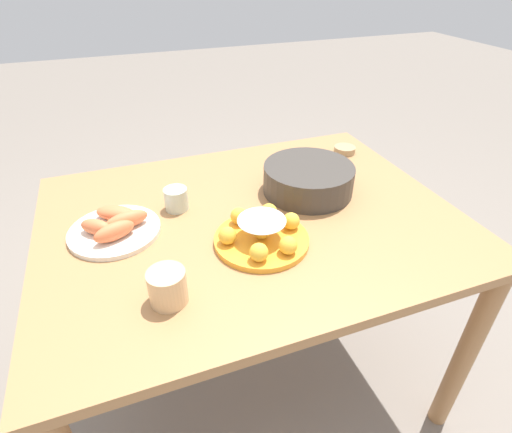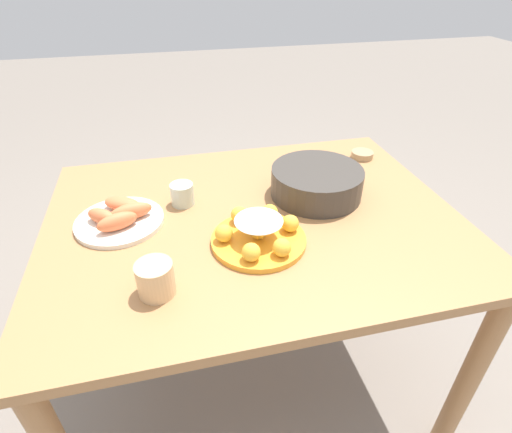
# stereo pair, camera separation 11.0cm
# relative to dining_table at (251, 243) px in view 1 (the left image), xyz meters

# --- Properties ---
(ground_plane) EXTENTS (12.00, 12.00, 0.00)m
(ground_plane) POSITION_rel_dining_table_xyz_m (0.00, 0.00, -0.64)
(ground_plane) COLOR slate
(dining_table) EXTENTS (1.20, 0.92, 0.74)m
(dining_table) POSITION_rel_dining_table_xyz_m (0.00, 0.00, 0.00)
(dining_table) COLOR #A87547
(dining_table) RESTS_ON ground_plane
(cake_plate) EXTENTS (0.25, 0.25, 0.08)m
(cake_plate) POSITION_rel_dining_table_xyz_m (-0.02, -0.13, 0.13)
(cake_plate) COLOR gold
(cake_plate) RESTS_ON dining_table
(serving_bowl) EXTENTS (0.29, 0.29, 0.09)m
(serving_bowl) POSITION_rel_dining_table_xyz_m (0.22, 0.07, 0.15)
(serving_bowl) COLOR #3D3833
(serving_bowl) RESTS_ON dining_table
(sauce_bowl) EXTENTS (0.08, 0.08, 0.02)m
(sauce_bowl) POSITION_rel_dining_table_xyz_m (0.49, 0.29, 0.11)
(sauce_bowl) COLOR tan
(sauce_bowl) RESTS_ON dining_table
(seafood_platter) EXTENTS (0.25, 0.25, 0.06)m
(seafood_platter) POSITION_rel_dining_table_xyz_m (-0.38, 0.05, 0.12)
(seafood_platter) COLOR silver
(seafood_platter) RESTS_ON dining_table
(cup_near) EXTENTS (0.09, 0.09, 0.08)m
(cup_near) POSITION_rel_dining_table_xyz_m (-0.29, -0.26, 0.14)
(cup_near) COLOR #DBB27F
(cup_near) RESTS_ON dining_table
(cup_far) EXTENTS (0.07, 0.07, 0.07)m
(cup_far) POSITION_rel_dining_table_xyz_m (-0.20, 0.11, 0.14)
(cup_far) COLOR beige
(cup_far) RESTS_ON dining_table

